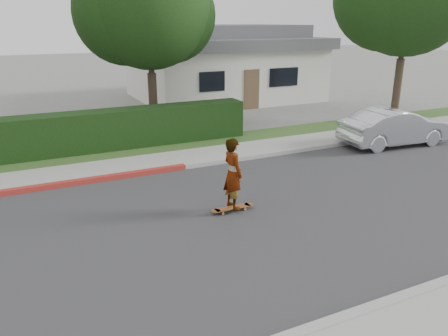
{
  "coord_description": "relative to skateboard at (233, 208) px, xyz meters",
  "views": [
    {
      "loc": [
        -3.58,
        -8.47,
        4.54
      ],
      "look_at": [
        0.92,
        0.96,
        1.0
      ],
      "focal_mm": 35.0,
      "sensor_mm": 36.0,
      "label": 1
    }
  ],
  "objects": [
    {
      "name": "skateboard",
      "position": [
        0.0,
        0.0,
        0.0
      ],
      "size": [
        1.15,
        0.23,
        0.11
      ],
      "rotation": [
        0.0,
        0.0,
        0.0
      ],
      "color": "#BC6E33",
      "rests_on": "ground"
    },
    {
      "name": "curb_far",
      "position": [
        -0.92,
        3.64,
        -0.03
      ],
      "size": [
        60.0,
        0.2,
        0.15
      ],
      "primitive_type": "cube",
      "color": "#9E9E99",
      "rests_on": "ground"
    },
    {
      "name": "tree_center",
      "position": [
        0.57,
        8.72,
        4.8
      ],
      "size": [
        5.66,
        4.84,
        7.44
      ],
      "color": "#33261C",
      "rests_on": "ground"
    },
    {
      "name": "house",
      "position": [
        7.08,
        15.53,
        2.0
      ],
      "size": [
        10.6,
        8.6,
        4.3
      ],
      "color": "beige",
      "rests_on": "ground"
    },
    {
      "name": "hedge",
      "position": [
        -3.92,
        6.74,
        0.65
      ],
      "size": [
        15.0,
        1.0,
        1.5
      ],
      "primitive_type": "cube",
      "color": "black",
      "rests_on": "ground"
    },
    {
      "name": "curb_near",
      "position": [
        -0.92,
        -4.56,
        -0.03
      ],
      "size": [
        60.0,
        0.2,
        0.15
      ],
      "primitive_type": "cube",
      "color": "#9E9E99",
      "rests_on": "ground"
    },
    {
      "name": "ground",
      "position": [
        -0.92,
        -0.46,
        -0.1
      ],
      "size": [
        120.0,
        120.0,
        0.0
      ],
      "primitive_type": "plane",
      "color": "slate",
      "rests_on": "ground"
    },
    {
      "name": "skateboarder",
      "position": [
        -0.0,
        -0.0,
        0.91
      ],
      "size": [
        0.48,
        0.68,
        1.78
      ],
      "primitive_type": "imported",
      "rotation": [
        0.0,
        0.0,
        1.65
      ],
      "color": "white",
      "rests_on": "skateboard"
    },
    {
      "name": "car_silver",
      "position": [
        8.32,
        2.86,
        0.61
      ],
      "size": [
        4.4,
        1.85,
        1.41
      ],
      "primitive_type": "imported",
      "rotation": [
        0.0,
        0.0,
        1.49
      ],
      "color": "silver",
      "rests_on": "ground"
    },
    {
      "name": "planting_strip",
      "position": [
        -0.92,
        6.14,
        -0.05
      ],
      "size": [
        60.0,
        1.6,
        0.1
      ],
      "primitive_type": "cube",
      "color": "#2D4C1E",
      "rests_on": "ground"
    },
    {
      "name": "sidewalk_far",
      "position": [
        -0.92,
        4.54,
        -0.04
      ],
      "size": [
        60.0,
        1.6,
        0.12
      ],
      "primitive_type": "cube",
      "color": "gray",
      "rests_on": "ground"
    },
    {
      "name": "road",
      "position": [
        -0.92,
        -0.46,
        -0.1
      ],
      "size": [
        60.0,
        8.0,
        0.01
      ],
      "primitive_type": "cube",
      "color": "#2D2D30",
      "rests_on": "ground"
    }
  ]
}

